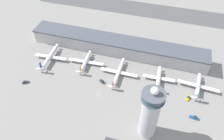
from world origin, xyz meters
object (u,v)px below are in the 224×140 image
Objects in this scene: airplane_gate_charlie at (119,73)px; control_tower at (150,113)px; airplane_gate_bravo at (86,62)px; airplane_gate_delta at (159,78)px; service_truck_baggage at (102,82)px; airplane_gate_echo at (198,86)px; service_truck_fuel at (188,98)px; service_truck_catering at (194,118)px; airplane_gate_alpha at (50,57)px; service_truck_water at (25,82)px.

control_tower is at bearing -55.11° from airplane_gate_charlie.
control_tower is at bearing -38.52° from airplane_gate_bravo.
airplane_gate_delta is 5.14× the size of service_truck_baggage.
airplane_gate_echo reaches higher than airplane_gate_charlie.
airplane_gate_charlie is 6.20× the size of service_truck_fuel.
service_truck_baggage is (-88.31, -3.33, 0.18)m from service_truck_fuel.
service_truck_catering is at bearing -22.47° from airplane_gate_charlie.
control_tower is 54.13m from service_truck_catering.
airplane_gate_echo is 5.71× the size of service_truck_fuel.
airplane_gate_delta is at bearing 18.41° from service_truck_baggage.
airplane_gate_delta is 4.67× the size of service_truck_fuel.
control_tower reaches higher than airplane_gate_alpha.
airplane_gate_alpha is at bearing 179.25° from airplane_gate_charlie.
airplane_gate_charlie is at bearing -177.41° from airplane_gate_echo.
airplane_gate_charlie is (83.11, -1.08, -0.75)m from airplane_gate_alpha.
service_truck_baggage is (69.22, -16.31, -3.54)m from airplane_gate_alpha.
service_truck_water is at bearing -170.66° from service_truck_fuel.
service_truck_catering is (121.20, -39.27, -2.80)m from airplane_gate_bravo.
airplane_gate_alpha reaches higher than airplane_gate_echo.
service_truck_catering is (37.98, -37.11, -3.13)m from airplane_gate_delta.
service_truck_water is at bearing -138.54° from airplane_gate_bravo.
control_tower is 7.01× the size of service_truck_catering.
service_truck_catering reaches higher than service_truck_water.
control_tower is 8.29× the size of service_truck_water.
airplane_gate_alpha is 0.99× the size of airplane_gate_charlie.
airplane_gate_delta reaches higher than airplane_gate_bravo.
airplane_gate_echo is 18.21m from service_truck_fuel.
control_tower is 78.87m from airplane_gate_echo.
airplane_gate_bravo is at bearing 141.50° from service_truck_baggage.
control_tower is 106.91m from airplane_gate_bravo.
service_truck_baggage is 80.97m from service_truck_water.
service_truck_catering is (80.85, -33.44, -2.80)m from airplane_gate_charlie.
service_truck_catering is at bearing -17.95° from airplane_gate_bravo.
airplane_gate_echo is 5.94× the size of service_truck_water.
airplane_gate_alpha is 83.12m from airplane_gate_charlie.
airplane_gate_delta is 4.86× the size of service_truck_water.
airplane_gate_delta reaches higher than service_truck_water.
service_truck_fuel is (33.21, 47.21, -26.64)m from control_tower.
airplane_gate_delta is at bearing 153.75° from service_truck_fuel.
control_tower is 7.96× the size of service_truck_fuel.
service_truck_catering is at bearing -44.34° from airplane_gate_delta.
airplane_gate_echo is (123.31, -2.07, 0.74)m from airplane_gate_bravo.
control_tower is at bearing -8.57° from service_truck_water.
airplane_gate_alpha is 158.11m from service_truck_fuel.
service_truck_fuel is at bearing 2.16° from service_truck_baggage.
service_truck_baggage is at bearing -161.59° from airplane_gate_delta.
airplane_gate_bravo is at bearing 162.05° from service_truck_catering.
airplane_gate_charlie is (40.35, -5.83, -0.00)m from airplane_gate_bravo.
service_truck_fuel is at bearing -9.08° from airplane_gate_charlie.
control_tower reaches higher than service_truck_baggage.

